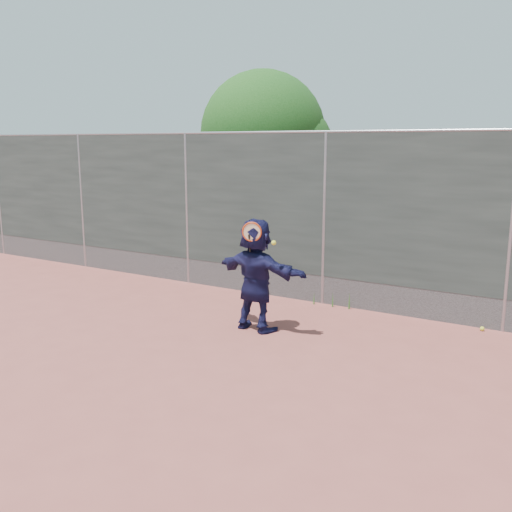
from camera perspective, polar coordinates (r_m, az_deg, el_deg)
The scene contains 7 objects.
ground at distance 7.42m, azimuth -4.87°, elevation -11.10°, with size 80.00×80.00×0.00m, color #9E4C42.
player at distance 8.60m, azimuth 0.00°, elevation -1.88°, with size 1.60×0.51×1.73m, color #16163E.
ball_ground at distance 9.41m, azimuth 21.68°, elevation -6.78°, with size 0.07×0.07×0.07m, color yellow.
fence at distance 9.98m, azimuth 6.85°, elevation 4.07°, with size 20.00×0.06×3.03m.
swing_action at distance 8.26m, azimuth -0.21°, elevation 2.20°, with size 0.56×0.15×0.51m.
tree_left at distance 13.92m, azimuth 1.36°, elevation 11.76°, with size 3.15×3.00×4.53m.
weed_clump at distance 10.05m, azimuth 7.92°, elevation -4.34°, with size 0.68×0.07×0.30m.
Camera 1 is at (4.06, -5.54, 2.82)m, focal length 40.00 mm.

